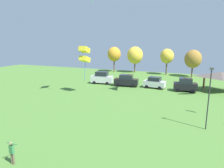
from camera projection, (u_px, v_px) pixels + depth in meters
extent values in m
cylinder|color=brown|center=(12.00, 159.00, 14.77)|extent=(0.14, 0.14, 0.88)
cylinder|color=brown|center=(14.00, 159.00, 14.70)|extent=(0.14, 0.14, 0.88)
cube|color=#3D844C|center=(12.00, 149.00, 14.57)|extent=(0.36, 0.20, 0.66)
sphere|color=#A87A5B|center=(11.00, 144.00, 14.48)|extent=(0.24, 0.24, 0.24)
cylinder|color=#3D844C|center=(10.00, 143.00, 14.66)|extent=(0.08, 0.53, 0.40)
cylinder|color=#3D844C|center=(14.00, 144.00, 14.49)|extent=(0.08, 0.53, 0.40)
cube|color=yellow|center=(84.00, 50.00, 33.42)|extent=(1.59, 1.75, 1.22)
cube|color=yellow|center=(85.00, 59.00, 33.74)|extent=(1.59, 1.75, 1.22)
cylinder|color=blue|center=(79.00, 54.00, 33.22)|extent=(0.02, 0.02, 2.36)
cylinder|color=blue|center=(86.00, 55.00, 32.71)|extent=(0.02, 0.02, 2.36)
cylinder|color=blue|center=(83.00, 54.00, 34.45)|extent=(0.02, 0.02, 2.36)
cylinder|color=blue|center=(90.00, 54.00, 33.94)|extent=(0.02, 0.02, 2.36)
cylinder|color=blue|center=(85.00, 71.00, 34.18)|extent=(0.10, 0.49, 3.16)
cube|color=silver|center=(102.00, 79.00, 43.04)|extent=(4.80, 2.22, 1.37)
cube|color=#1E232D|center=(102.00, 74.00, 42.80)|extent=(2.71, 1.87, 0.96)
cylinder|color=black|center=(107.00, 83.00, 41.97)|extent=(0.66, 0.29, 0.64)
cylinder|color=black|center=(109.00, 82.00, 43.60)|extent=(0.66, 0.29, 0.64)
cylinder|color=black|center=(94.00, 83.00, 42.76)|extent=(0.66, 0.29, 0.64)
cylinder|color=black|center=(97.00, 81.00, 44.39)|extent=(0.66, 0.29, 0.64)
cube|color=black|center=(126.00, 82.00, 40.63)|extent=(4.99, 2.46, 1.22)
cube|color=#1E232D|center=(126.00, 77.00, 40.41)|extent=(2.83, 2.03, 0.85)
cylinder|color=black|center=(133.00, 86.00, 39.52)|extent=(0.66, 0.30, 0.64)
cylinder|color=black|center=(134.00, 84.00, 41.26)|extent=(0.66, 0.30, 0.64)
cylinder|color=black|center=(118.00, 85.00, 40.25)|extent=(0.66, 0.30, 0.64)
cylinder|color=black|center=(120.00, 83.00, 41.99)|extent=(0.66, 0.30, 0.64)
cube|color=silver|center=(155.00, 84.00, 38.97)|extent=(4.24, 2.27, 1.11)
cube|color=#1E232D|center=(155.00, 79.00, 38.77)|extent=(2.40, 1.94, 0.78)
cylinder|color=black|center=(160.00, 88.00, 37.69)|extent=(0.66, 0.28, 0.64)
cylinder|color=black|center=(162.00, 86.00, 39.32)|extent=(0.66, 0.28, 0.64)
cylinder|color=black|center=(147.00, 87.00, 38.85)|extent=(0.66, 0.28, 0.64)
cylinder|color=black|center=(150.00, 85.00, 40.48)|extent=(0.66, 0.28, 0.64)
cube|color=black|center=(185.00, 86.00, 36.38)|extent=(4.23, 2.29, 1.26)
cube|color=#1E232D|center=(186.00, 81.00, 36.15)|extent=(2.40, 1.94, 0.88)
cylinder|color=black|center=(193.00, 91.00, 35.29)|extent=(0.66, 0.29, 0.64)
cylinder|color=black|center=(192.00, 89.00, 37.04)|extent=(0.66, 0.29, 0.64)
cylinder|color=black|center=(178.00, 90.00, 35.98)|extent=(0.66, 0.29, 0.64)
cylinder|color=black|center=(177.00, 88.00, 37.72)|extent=(0.66, 0.29, 0.64)
cylinder|color=brown|center=(204.00, 85.00, 35.60)|extent=(0.20, 0.20, 2.60)
cylinder|color=brown|center=(204.00, 81.00, 39.05)|extent=(0.20, 0.20, 2.60)
pyramid|color=#564C47|center=(221.00, 75.00, 35.96)|extent=(6.89, 4.93, 1.00)
cylinder|color=#2D2D33|center=(208.00, 100.00, 20.12)|extent=(0.12, 0.12, 6.22)
cube|color=#4C4C51|center=(212.00, 69.00, 19.45)|extent=(0.36, 0.20, 0.24)
cylinder|color=brown|center=(114.00, 65.00, 60.26)|extent=(0.36, 0.36, 3.80)
ellipsoid|color=gold|center=(114.00, 54.00, 59.56)|extent=(3.92, 3.92, 4.32)
cylinder|color=brown|center=(135.00, 67.00, 58.82)|extent=(0.36, 0.36, 3.34)
ellipsoid|color=gold|center=(135.00, 55.00, 58.12)|extent=(4.56, 4.56, 5.02)
cylinder|color=brown|center=(166.00, 68.00, 54.67)|extent=(0.36, 0.36, 3.75)
ellipsoid|color=gold|center=(167.00, 56.00, 54.00)|extent=(3.60, 3.60, 3.97)
cylinder|color=brown|center=(192.00, 71.00, 51.23)|extent=(0.36, 0.36, 3.07)
ellipsoid|color=olive|center=(193.00, 59.00, 50.59)|extent=(4.18, 4.18, 4.60)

